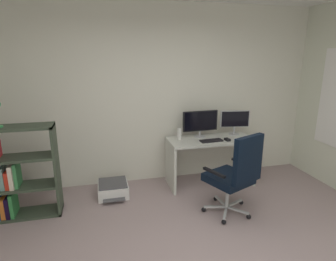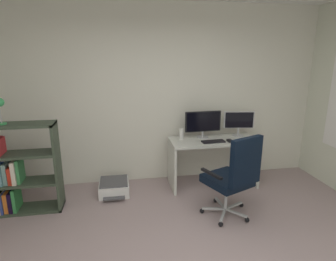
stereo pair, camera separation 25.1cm
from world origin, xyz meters
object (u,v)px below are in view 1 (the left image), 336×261
keyboard (211,141)px  bookshelf (11,177)px  printer (113,189)px  computer_mouse (227,140)px  monitor_main (200,122)px  desk (211,151)px  monitor_secondary (235,120)px  office_chair (236,173)px  desktop_speaker (179,134)px

keyboard → bookshelf: bookshelf is taller
printer → computer_mouse: bearing=-3.8°
monitor_main → bookshelf: bearing=-170.2°
desk → monitor_secondary: monitor_secondary is taller
office_chair → keyboard: bearing=89.1°
printer → bookshelf: bearing=-167.5°
desk → monitor_main: size_ratio=2.34×
desk → monitor_main: (-0.13, 0.14, 0.45)m
monitor_main → printer: bearing=-172.6°
keyboard → office_chair: 0.85m
monitor_main → keyboard: monitor_main is taller
monitor_main → monitor_secondary: bearing=0.0°
monitor_secondary → office_chair: size_ratio=0.43×
computer_mouse → printer: (-1.72, 0.11, -0.66)m
desktop_speaker → office_chair: size_ratio=0.15×
desk → monitor_secondary: size_ratio=2.80×
bookshelf → monitor_secondary: bearing=8.0°
keyboard → bookshelf: (-2.71, -0.19, -0.21)m
desktop_speaker → bookshelf: (-2.27, -0.41, -0.28)m
desk → monitor_main: 0.49m
office_chair → desktop_speaker: bearing=111.9°
monitor_main → bookshelf: size_ratio=0.48×
desktop_speaker → printer: size_ratio=0.33×
keyboard → computer_mouse: 0.25m
desk → computer_mouse: size_ratio=13.28×
bookshelf → computer_mouse: bearing=3.1°
monitor_secondary → desktop_speaker: bearing=-177.1°
keyboard → desktop_speaker: 0.49m
desk → desktop_speaker: bearing=169.4°
office_chair → bookshelf: size_ratio=0.93×
desk → monitor_secondary: bearing=17.0°
desk → office_chair: (-0.06, -0.96, 0.05)m
desk → bookshelf: 2.78m
monitor_secondary → printer: (-1.98, -0.18, -0.88)m
monitor_secondary → desktop_speaker: 0.95m
computer_mouse → office_chair: (-0.26, -0.80, -0.17)m
computer_mouse → bookshelf: bearing=175.3°
desk → bookshelf: size_ratio=1.13×
desk → computer_mouse: computer_mouse is taller
desk → printer: desk is taller
keyboard → printer: (-1.48, 0.09, -0.66)m
monitor_main → keyboard: 0.36m
desk → keyboard: 0.26m
desktop_speaker → desk: bearing=-10.6°
monitor_main → computer_mouse: (0.33, -0.29, -0.23)m
desktop_speaker → bookshelf: bearing=-169.9°
desktop_speaker → office_chair: bearing=-68.1°
bookshelf → monitor_main: bearing=9.8°
computer_mouse → keyboard: bearing=166.0°
office_chair → bookshelf: (-2.70, 0.64, -0.04)m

